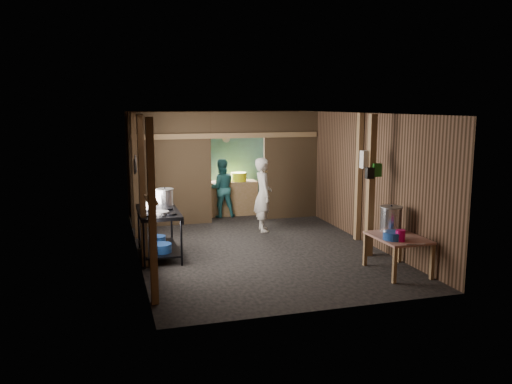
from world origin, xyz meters
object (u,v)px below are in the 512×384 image
object	(u,v)px
gas_range	(159,233)
pink_bucket	(400,236)
prep_table	(397,254)
yellow_tub	(239,177)
stock_pot	(391,219)
stove_pot_large	(165,198)
cook	(263,195)

from	to	relation	value
gas_range	pink_bucket	world-z (taller)	gas_range
prep_table	yellow_tub	distance (m)	5.49
stock_pot	yellow_tub	xyz separation A→B (m)	(-1.45, 4.89, 0.14)
stove_pot_large	prep_table	bearing A→B (deg)	-34.67
stove_pot_large	pink_bucket	size ratio (longest dim) A/B	1.88
pink_bucket	cook	xyz separation A→B (m)	(-1.17, 3.67, 0.11)
stove_pot_large	stock_pot	xyz separation A→B (m)	(3.62, -2.07, -0.20)
stove_pot_large	cook	distance (m)	2.45
stock_pot	yellow_tub	size ratio (longest dim) A/B	1.14
stove_pot_large	yellow_tub	xyz separation A→B (m)	(2.17, 2.83, -0.06)
stock_pot	yellow_tub	world-z (taller)	yellow_tub
gas_range	stove_pot_large	xyz separation A→B (m)	(0.17, 0.42, 0.59)
gas_range	prep_table	distance (m)	4.23
stove_pot_large	stock_pot	world-z (taller)	stove_pot_large
pink_bucket	cook	size ratio (longest dim) A/B	0.11
gas_range	stove_pot_large	world-z (taller)	stove_pot_large
stock_pot	pink_bucket	distance (m)	0.70
stock_pot	pink_bucket	size ratio (longest dim) A/B	2.47
prep_table	stove_pot_large	size ratio (longest dim) A/B	3.00
prep_table	pink_bucket	bearing A→B (deg)	-115.67
yellow_tub	stock_pot	bearing A→B (deg)	-73.51
stock_pot	pink_bucket	bearing A→B (deg)	-107.88
stock_pot	stove_pot_large	bearing A→B (deg)	150.29
stove_pot_large	cook	size ratio (longest dim) A/B	0.21
pink_bucket	yellow_tub	size ratio (longest dim) A/B	0.46
yellow_tub	cook	xyz separation A→B (m)	(0.07, -1.87, -0.15)
yellow_tub	cook	world-z (taller)	cook
stock_pot	gas_range	bearing A→B (deg)	156.51
gas_range	yellow_tub	world-z (taller)	yellow_tub
gas_range	cook	xyz separation A→B (m)	(2.41, 1.37, 0.38)
stock_pot	pink_bucket	world-z (taller)	stock_pot
stock_pot	cook	world-z (taller)	cook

